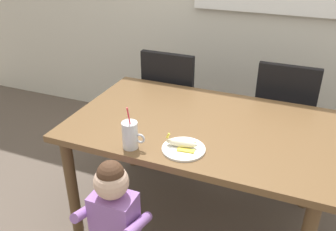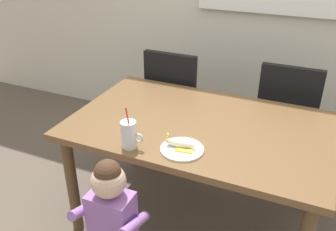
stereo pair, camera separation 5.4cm
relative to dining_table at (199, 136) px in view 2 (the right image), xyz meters
name	(u,v)px [view 2 (the right image)]	position (x,y,z in m)	size (l,w,h in m)	color
ground_plane	(195,217)	(0.00, 0.00, -0.66)	(24.00, 24.00, 0.00)	brown
dining_table	(199,136)	(0.00, 0.00, 0.00)	(1.53, 0.97, 0.75)	brown
dining_chair_left	(175,99)	(-0.44, 0.67, -0.12)	(0.44, 0.44, 0.96)	black
dining_chair_right	(287,115)	(0.44, 0.74, -0.12)	(0.44, 0.44, 0.96)	black
toddler_standing	(111,213)	(-0.22, -0.67, -0.13)	(0.33, 0.24, 0.84)	#3F4760
milk_cup	(129,136)	(-0.25, -0.40, 0.16)	(0.13, 0.08, 0.25)	silver
snack_plate	(182,149)	(0.02, -0.32, 0.10)	(0.23, 0.23, 0.01)	white
peeled_banana	(181,144)	(0.00, -0.31, 0.12)	(0.17, 0.11, 0.07)	#F4EAC6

